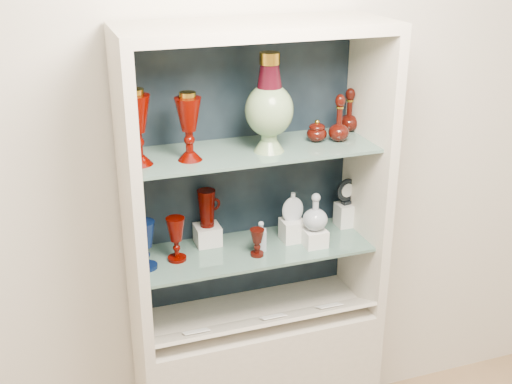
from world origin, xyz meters
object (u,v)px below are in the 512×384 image
object	(u,v)px
lidded_bowl	(317,130)
ruby_goblet_tall	(176,239)
ruby_pitcher	(207,208)
pedestal_lamp_left	(137,127)
enamel_urn	(269,103)
ruby_decanter_a	(340,115)
ruby_decanter_b	(350,109)
clear_square_bottle	(261,235)
clear_round_decanter	(315,213)
ruby_goblet_small	(257,243)
flat_flask	(293,206)
pedestal_lamp_right	(189,127)
cobalt_goblet	(145,245)
cameo_medallion	(347,191)

from	to	relation	value
lidded_bowl	ruby_goblet_tall	distance (m)	0.69
ruby_goblet_tall	ruby_pitcher	bearing A→B (deg)	32.96
pedestal_lamp_left	enamel_urn	size ratio (longest dim) A/B	0.74
ruby_decanter_a	ruby_decanter_b	size ratio (longest dim) A/B	1.10
clear_square_bottle	ruby_pitcher	bearing A→B (deg)	148.00
enamel_urn	clear_round_decanter	size ratio (longest dim) A/B	2.45
ruby_goblet_small	clear_round_decanter	xyz separation A→B (m)	(0.25, 0.01, 0.09)
clear_round_decanter	flat_flask	bearing A→B (deg)	132.19
lidded_bowl	ruby_goblet_tall	xyz separation A→B (m)	(-0.58, -0.01, -0.38)
pedestal_lamp_right	ruby_goblet_tall	xyz separation A→B (m)	(-0.06, 0.04, -0.46)
clear_round_decanter	pedestal_lamp_left	bearing A→B (deg)	177.66
ruby_decanter_b	ruby_goblet_tall	xyz separation A→B (m)	(-0.76, -0.09, -0.43)
pedestal_lamp_right	ruby_goblet_tall	distance (m)	0.46
ruby_pitcher	clear_round_decanter	xyz separation A→B (m)	(0.41, -0.16, -0.01)
ruby_decanter_b	lidded_bowl	distance (m)	0.20
enamel_urn	cobalt_goblet	bearing A→B (deg)	177.88
ruby_pitcher	flat_flask	size ratio (longest dim) A/B	1.24
cobalt_goblet	ruby_pitcher	distance (m)	0.30
ruby_pitcher	pedestal_lamp_left	bearing A→B (deg)	-171.68
ruby_goblet_tall	clear_round_decanter	distance (m)	0.56
ruby_goblet_tall	clear_round_decanter	xyz separation A→B (m)	(0.55, -0.06, 0.06)
lidded_bowl	clear_square_bottle	size ratio (longest dim) A/B	0.73
cameo_medallion	ruby_pitcher	bearing A→B (deg)	168.09
pedestal_lamp_right	ruby_decanter_b	distance (m)	0.71
lidded_bowl	clear_round_decanter	world-z (taller)	lidded_bowl
cameo_medallion	clear_round_decanter	bearing A→B (deg)	-156.77
flat_flask	cameo_medallion	xyz separation A→B (m)	(0.27, 0.06, 0.01)
enamel_urn	ruby_pitcher	distance (m)	0.51
pedestal_lamp_right	clear_square_bottle	world-z (taller)	pedestal_lamp_right
pedestal_lamp_left	ruby_goblet_small	distance (m)	0.66
ruby_pitcher	clear_round_decanter	size ratio (longest dim) A/B	1.03
enamel_urn	cobalt_goblet	world-z (taller)	enamel_urn
pedestal_lamp_left	clear_round_decanter	world-z (taller)	pedestal_lamp_left
pedestal_lamp_left	pedestal_lamp_right	size ratio (longest dim) A/B	1.09
ruby_goblet_tall	ruby_decanter_b	bearing A→B (deg)	6.88
lidded_bowl	flat_flask	world-z (taller)	lidded_bowl
ruby_goblet_small	flat_flask	size ratio (longest dim) A/B	0.91
cobalt_goblet	flat_flask	distance (m)	0.61
pedestal_lamp_right	cobalt_goblet	bearing A→B (deg)	174.13
pedestal_lamp_right	cobalt_goblet	distance (m)	0.48
ruby_goblet_small	cameo_medallion	world-z (taller)	cameo_medallion
lidded_bowl	clear_square_bottle	xyz separation A→B (m)	(-0.24, -0.03, -0.40)
ruby_goblet_small	ruby_pitcher	bearing A→B (deg)	133.95
ruby_decanter_a	ruby_goblet_tall	world-z (taller)	ruby_decanter_a
ruby_goblet_small	flat_flask	xyz separation A→B (m)	(0.18, 0.08, 0.10)
ruby_goblet_tall	ruby_pitcher	xyz separation A→B (m)	(0.15, 0.10, 0.07)
ruby_decanter_b	flat_flask	size ratio (longest dim) A/B	1.53
ruby_decanter_b	ruby_pitcher	bearing A→B (deg)	179.53
clear_square_bottle	cobalt_goblet	bearing A→B (deg)	-179.60
pedestal_lamp_left	flat_flask	size ratio (longest dim) A/B	2.18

